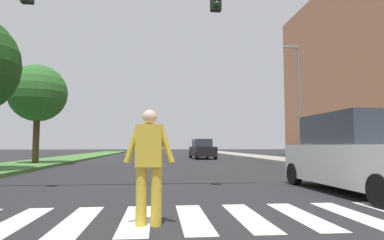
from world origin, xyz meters
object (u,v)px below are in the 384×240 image
(traffic_light_gantry, at_px, (25,16))
(street_lamp_right, at_px, (298,92))
(tree_far, at_px, (38,93))
(pedestrian_performer, at_px, (149,161))
(sedan_distant, at_px, (154,148))
(sedan_midblock, at_px, (202,150))
(suv_crossing, at_px, (359,155))

(traffic_light_gantry, relative_size, street_lamp_right, 1.17)
(tree_far, bearing_deg, street_lamp_right, 0.51)
(street_lamp_right, distance_m, pedestrian_performer, 18.02)
(tree_far, bearing_deg, pedestrian_performer, -65.13)
(tree_far, height_order, sedan_distant, tree_far)
(street_lamp_right, relative_size, sedan_midblock, 1.69)
(pedestrian_performer, bearing_deg, suv_crossing, 29.01)
(traffic_light_gantry, xyz_separation_m, sedan_midblock, (7.15, 20.20, -3.56))
(street_lamp_right, bearing_deg, tree_far, -179.49)
(sedan_distant, bearing_deg, pedestrian_performer, -89.30)
(pedestrian_performer, xyz_separation_m, suv_crossing, (5.08, 2.82, -0.00))
(tree_far, distance_m, sedan_distant, 24.41)
(sedan_distant, bearing_deg, sedan_midblock, -73.24)
(tree_far, height_order, pedestrian_performer, tree_far)
(tree_far, relative_size, street_lamp_right, 0.77)
(traffic_light_gantry, bearing_deg, street_lamp_right, 43.90)
(traffic_light_gantry, relative_size, sedan_distant, 2.17)
(street_lamp_right, bearing_deg, sedan_midblock, 121.05)
(tree_far, distance_m, street_lamp_right, 16.00)
(street_lamp_right, xyz_separation_m, sedan_distant, (-9.51, 23.14, -3.81))
(street_lamp_right, bearing_deg, pedestrian_performer, -120.80)
(tree_far, xyz_separation_m, sedan_midblock, (10.92, 8.58, -3.42))
(street_lamp_right, relative_size, sedan_distant, 1.86)
(pedestrian_performer, bearing_deg, street_lamp_right, 59.20)
(sedan_distant, bearing_deg, street_lamp_right, -67.67)
(tree_far, height_order, suv_crossing, tree_far)
(tree_far, xyz_separation_m, street_lamp_right, (16.00, 0.14, 0.38))
(pedestrian_performer, bearing_deg, sedan_midblock, 80.48)
(sedan_midblock, bearing_deg, sedan_distant, 106.76)
(traffic_light_gantry, height_order, street_lamp_right, street_lamp_right)
(tree_far, height_order, traffic_light_gantry, traffic_light_gantry)
(traffic_light_gantry, height_order, sedan_distant, traffic_light_gantry)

